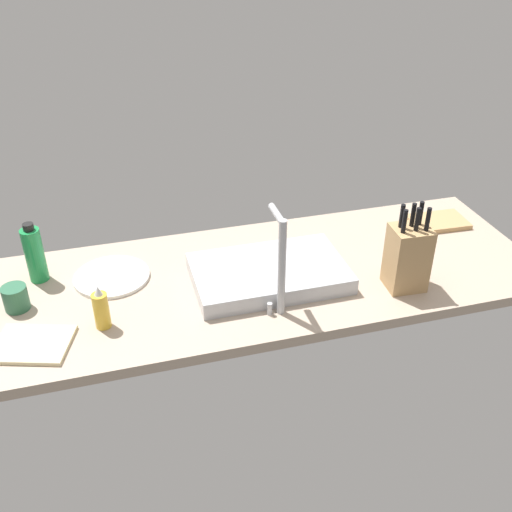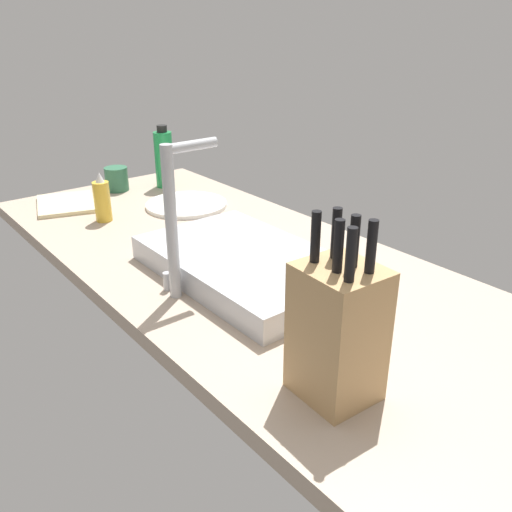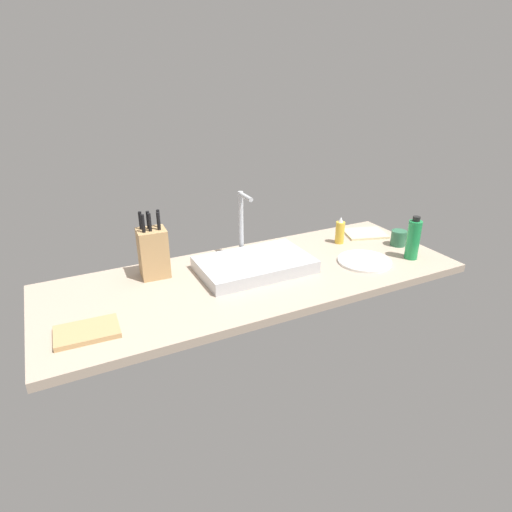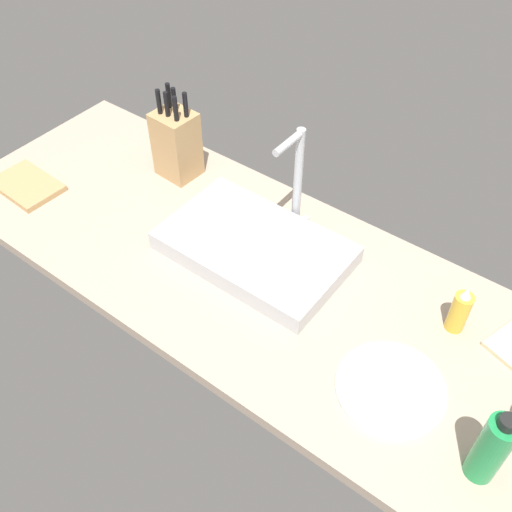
{
  "view_description": "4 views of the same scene",
  "coord_description": "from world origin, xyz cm",
  "px_view_note": "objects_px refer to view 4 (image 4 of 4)",
  "views": [
    {
      "loc": [
        48.78,
        157.1,
        112.85
      ],
      "look_at": [
        5.02,
        1.01,
        11.56
      ],
      "focal_mm": 41.52,
      "sensor_mm": 36.0,
      "label": 1
    },
    {
      "loc": [
        -84.83,
        70.62,
        56.76
      ],
      "look_at": [
        -2.96,
        4.99,
        10.06
      ],
      "focal_mm": 37.88,
      "sensor_mm": 36.0,
      "label": 2
    },
    {
      "loc": [
        -75.43,
        -150.88,
        86.94
      ],
      "look_at": [
        1.6,
        2.99,
        10.92
      ],
      "focal_mm": 30.22,
      "sensor_mm": 36.0,
      "label": 3
    },
    {
      "loc": [
        68.17,
        -83.36,
        117.01
      ],
      "look_at": [
        6.47,
        -1.77,
        11.0
      ],
      "focal_mm": 40.63,
      "sensor_mm": 36.0,
      "label": 4
    }
  ],
  "objects_px": {
    "faucet": "(297,175)",
    "sink_basin": "(255,248)",
    "water_bottle": "(491,448)",
    "knife_block": "(176,143)",
    "cutting_board": "(27,185)",
    "dinner_plate": "(391,388)",
    "soap_bottle": "(460,311)"
  },
  "relations": [
    {
      "from": "sink_basin",
      "to": "soap_bottle",
      "type": "distance_m",
      "value": 0.54
    },
    {
      "from": "soap_bottle",
      "to": "dinner_plate",
      "type": "distance_m",
      "value": 0.26
    },
    {
      "from": "soap_bottle",
      "to": "dinner_plate",
      "type": "height_order",
      "value": "soap_bottle"
    },
    {
      "from": "sink_basin",
      "to": "knife_block",
      "type": "xyz_separation_m",
      "value": [
        -0.41,
        0.15,
        0.08
      ]
    },
    {
      "from": "faucet",
      "to": "sink_basin",
      "type": "bearing_deg",
      "value": -95.74
    },
    {
      "from": "soap_bottle",
      "to": "faucet",
      "type": "bearing_deg",
      "value": 172.73
    },
    {
      "from": "knife_block",
      "to": "dinner_plate",
      "type": "xyz_separation_m",
      "value": [
        0.9,
        -0.3,
        -0.1
      ]
    },
    {
      "from": "faucet",
      "to": "dinner_plate",
      "type": "xyz_separation_m",
      "value": [
        0.48,
        -0.31,
        -0.17
      ]
    },
    {
      "from": "dinner_plate",
      "to": "cutting_board",
      "type": "bearing_deg",
      "value": -178.1
    },
    {
      "from": "water_bottle",
      "to": "dinner_plate",
      "type": "height_order",
      "value": "water_bottle"
    },
    {
      "from": "soap_bottle",
      "to": "water_bottle",
      "type": "distance_m",
      "value": 0.36
    },
    {
      "from": "soap_bottle",
      "to": "cutting_board",
      "type": "bearing_deg",
      "value": -167.13
    },
    {
      "from": "water_bottle",
      "to": "knife_block",
      "type": "bearing_deg",
      "value": 162.48
    },
    {
      "from": "faucet",
      "to": "knife_block",
      "type": "distance_m",
      "value": 0.43
    },
    {
      "from": "knife_block",
      "to": "soap_bottle",
      "type": "xyz_separation_m",
      "value": [
        0.94,
        -0.05,
        -0.05
      ]
    },
    {
      "from": "cutting_board",
      "to": "sink_basin",
      "type": "bearing_deg",
      "value": 14.72
    },
    {
      "from": "soap_bottle",
      "to": "water_bottle",
      "type": "height_order",
      "value": "water_bottle"
    },
    {
      "from": "knife_block",
      "to": "water_bottle",
      "type": "bearing_deg",
      "value": -14.25
    },
    {
      "from": "water_bottle",
      "to": "cutting_board",
      "type": "bearing_deg",
      "value": 179.28
    },
    {
      "from": "sink_basin",
      "to": "faucet",
      "type": "relative_size",
      "value": 1.56
    },
    {
      "from": "water_bottle",
      "to": "dinner_plate",
      "type": "distance_m",
      "value": 0.25
    },
    {
      "from": "dinner_plate",
      "to": "faucet",
      "type": "bearing_deg",
      "value": 146.62
    },
    {
      "from": "soap_bottle",
      "to": "water_bottle",
      "type": "bearing_deg",
      "value": -58.67
    },
    {
      "from": "faucet",
      "to": "dinner_plate",
      "type": "distance_m",
      "value": 0.6
    },
    {
      "from": "dinner_plate",
      "to": "soap_bottle",
      "type": "bearing_deg",
      "value": 80.81
    },
    {
      "from": "dinner_plate",
      "to": "knife_block",
      "type": "bearing_deg",
      "value": 161.74
    },
    {
      "from": "sink_basin",
      "to": "cutting_board",
      "type": "xyz_separation_m",
      "value": [
        -0.73,
        -0.19,
        -0.02
      ]
    },
    {
      "from": "soap_bottle",
      "to": "water_bottle",
      "type": "relative_size",
      "value": 0.68
    },
    {
      "from": "knife_block",
      "to": "dinner_plate",
      "type": "relative_size",
      "value": 1.17
    },
    {
      "from": "faucet",
      "to": "knife_block",
      "type": "xyz_separation_m",
      "value": [
        -0.43,
        -0.02,
        -0.07
      ]
    },
    {
      "from": "cutting_board",
      "to": "knife_block",
      "type": "bearing_deg",
      "value": 46.35
    },
    {
      "from": "knife_block",
      "to": "soap_bottle",
      "type": "bearing_deg",
      "value": 0.28
    }
  ]
}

